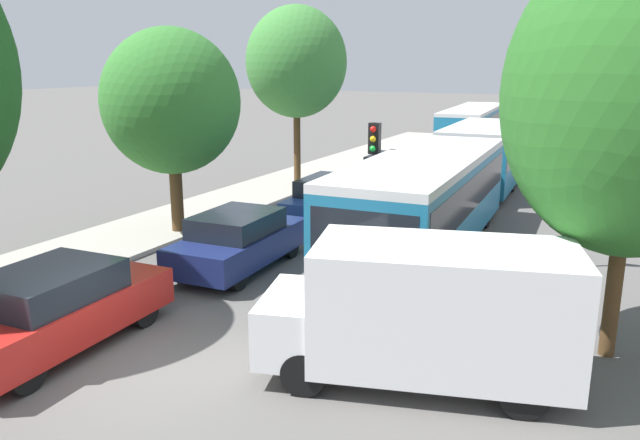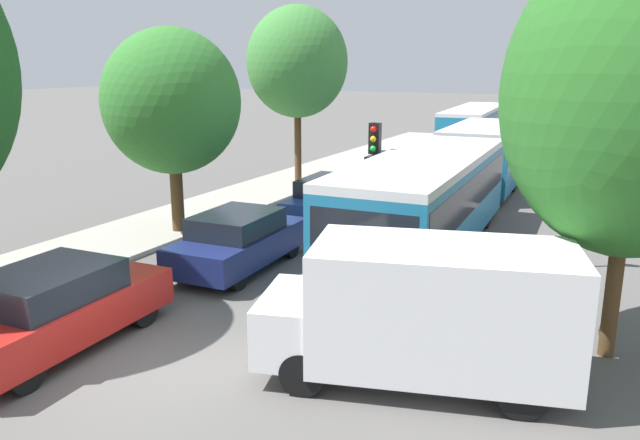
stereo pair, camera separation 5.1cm
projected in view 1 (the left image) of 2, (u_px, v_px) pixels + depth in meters
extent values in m
plane|color=#565451|center=(141.00, 371.00, 10.59)|extent=(200.00, 200.00, 0.00)
cube|color=#9E998E|center=(288.00, 182.00, 26.92)|extent=(3.20, 41.72, 0.14)
cube|color=teal|center=(425.00, 202.00, 17.13)|extent=(3.05, 10.00, 2.14)
cube|color=black|center=(425.00, 189.00, 17.04)|extent=(3.05, 9.60, 0.94)
cube|color=silver|center=(427.00, 160.00, 16.84)|extent=(3.05, 10.00, 0.21)
cube|color=teal|center=(484.00, 157.00, 25.43)|extent=(2.92, 6.87, 2.14)
cube|color=black|center=(485.00, 147.00, 25.34)|extent=(2.93, 6.60, 0.94)
cube|color=silver|center=(486.00, 128.00, 25.15)|extent=(2.92, 6.87, 0.21)
cylinder|color=black|center=(465.00, 171.00, 21.97)|extent=(2.00, 1.12, 1.97)
cube|color=black|center=(363.00, 238.00, 12.72)|extent=(2.34, 0.20, 1.15)
cylinder|color=black|center=(435.00, 270.00, 14.09)|extent=(0.35, 1.05, 1.04)
cylinder|color=black|center=(344.00, 258.00, 14.97)|extent=(0.35, 1.05, 1.04)
cylinder|color=black|center=(484.00, 211.00, 19.70)|extent=(0.35, 1.05, 1.04)
cylinder|color=black|center=(415.00, 205.00, 20.58)|extent=(0.35, 1.05, 1.04)
cylinder|color=black|center=(511.00, 179.00, 25.20)|extent=(0.35, 1.05, 1.04)
cylinder|color=black|center=(456.00, 175.00, 26.08)|extent=(0.35, 1.05, 1.04)
cube|color=teal|center=(473.00, 127.00, 38.60)|extent=(3.22, 11.31, 1.94)
cube|color=black|center=(473.00, 121.00, 38.51)|extent=(3.20, 10.75, 0.82)
cube|color=silver|center=(474.00, 109.00, 38.33)|extent=(3.22, 11.31, 0.19)
cylinder|color=black|center=(465.00, 132.00, 42.47)|extent=(0.36, 0.99, 0.97)
cylinder|color=black|center=(497.00, 133.00, 41.70)|extent=(0.36, 0.99, 0.97)
cylinder|color=black|center=(444.00, 144.00, 36.16)|extent=(0.36, 0.99, 0.97)
cylinder|color=black|center=(481.00, 146.00, 35.39)|extent=(0.36, 0.99, 0.97)
cube|color=#B21E19|center=(56.00, 315.00, 11.31)|extent=(2.03, 4.48, 0.71)
cube|color=black|center=(48.00, 284.00, 11.06)|extent=(1.81, 2.37, 0.55)
cylinder|color=black|center=(83.00, 298.00, 12.94)|extent=(0.26, 0.68, 0.67)
cylinder|color=black|center=(143.00, 310.00, 12.32)|extent=(0.26, 0.68, 0.67)
cylinder|color=black|center=(25.00, 373.00, 9.82)|extent=(0.26, 0.68, 0.67)
cube|color=navy|center=(239.00, 245.00, 15.71)|extent=(1.95, 4.30, 0.69)
cube|color=black|center=(237.00, 223.00, 15.48)|extent=(1.73, 2.28, 0.52)
cylinder|color=black|center=(242.00, 239.00, 17.28)|extent=(0.25, 0.65, 0.65)
cylinder|color=black|center=(290.00, 246.00, 16.68)|extent=(0.25, 0.65, 0.65)
cylinder|color=black|center=(183.00, 268.00, 14.88)|extent=(0.25, 0.65, 0.65)
cylinder|color=black|center=(237.00, 276.00, 14.29)|extent=(0.25, 0.65, 0.65)
cube|color=#284799|center=(331.00, 203.00, 20.45)|extent=(1.95, 4.29, 0.68)
cube|color=black|center=(330.00, 186.00, 20.21)|extent=(1.73, 2.27, 0.52)
cylinder|color=black|center=(327.00, 201.00, 22.01)|extent=(0.25, 0.65, 0.64)
cylinder|color=black|center=(367.00, 205.00, 21.42)|extent=(0.25, 0.65, 0.64)
cylinder|color=black|center=(292.00, 218.00, 19.62)|extent=(0.25, 0.65, 0.64)
cylinder|color=black|center=(336.00, 223.00, 19.02)|extent=(0.25, 0.65, 0.64)
cube|color=#47474C|center=(392.00, 175.00, 25.49)|extent=(1.95, 4.30, 0.69)
cube|color=black|center=(392.00, 161.00, 25.25)|extent=(1.73, 2.28, 0.52)
cylinder|color=black|center=(385.00, 175.00, 27.06)|extent=(0.25, 0.65, 0.64)
cylinder|color=black|center=(419.00, 178.00, 26.46)|extent=(0.25, 0.65, 0.64)
cylinder|color=black|center=(363.00, 186.00, 24.66)|extent=(0.25, 0.65, 0.64)
cylinder|color=black|center=(400.00, 190.00, 24.06)|extent=(0.25, 0.65, 0.64)
cube|color=white|center=(444.00, 307.00, 9.91)|extent=(4.48, 2.98, 2.00)
cube|color=white|center=(292.00, 322.00, 10.51)|extent=(1.36, 2.07, 1.00)
cylinder|color=black|center=(304.00, 373.00, 9.75)|extent=(0.76, 0.42, 0.72)
cylinder|color=black|center=(324.00, 330.00, 11.35)|extent=(0.76, 0.42, 0.72)
cylinder|color=black|center=(523.00, 395.00, 9.12)|extent=(0.76, 0.42, 0.72)
cylinder|color=black|center=(512.00, 345.00, 10.72)|extent=(0.76, 0.42, 0.72)
cylinder|color=#56595E|center=(374.00, 181.00, 18.34)|extent=(0.12, 0.12, 3.40)
cube|color=black|center=(375.00, 138.00, 18.04)|extent=(0.33, 0.25, 0.90)
sphere|color=red|center=(373.00, 129.00, 17.83)|extent=(0.18, 0.18, 0.18)
sphere|color=#EAAD14|center=(373.00, 139.00, 17.90)|extent=(0.18, 0.18, 0.18)
sphere|color=green|center=(373.00, 149.00, 17.97)|extent=(0.18, 0.18, 0.18)
cylinder|color=#56595E|center=(573.00, 222.00, 15.64)|extent=(0.08, 0.08, 2.40)
cylinder|color=red|center=(579.00, 172.00, 15.32)|extent=(0.70, 0.03, 0.70)
cube|color=white|center=(579.00, 172.00, 15.31)|extent=(0.50, 0.04, 0.14)
cylinder|color=#56595E|center=(619.00, 183.00, 17.52)|extent=(0.10, 0.10, 3.60)
cube|color=#197A38|center=(626.00, 129.00, 17.15)|extent=(0.20, 1.40, 0.28)
cube|color=#197A38|center=(624.00, 142.00, 17.23)|extent=(0.20, 1.40, 0.28)
cylinder|color=#51381E|center=(177.00, 196.00, 18.68)|extent=(0.38, 0.38, 2.42)
ellipsoid|color=#33752D|center=(171.00, 101.00, 17.99)|extent=(4.00, 4.00, 4.20)
ellipsoid|color=#286623|center=(185.00, 122.00, 18.48)|extent=(2.40, 2.40, 2.31)
cylinder|color=#51381E|center=(297.00, 147.00, 25.61)|extent=(0.28, 0.28, 3.46)
ellipsoid|color=#3D7F38|center=(296.00, 62.00, 24.78)|extent=(4.03, 4.03, 4.39)
cylinder|color=#51381E|center=(614.00, 287.00, 10.87)|extent=(0.27, 0.27, 2.56)
ellipsoid|color=#286623|center=(638.00, 95.00, 10.07)|extent=(4.31, 4.31, 5.34)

